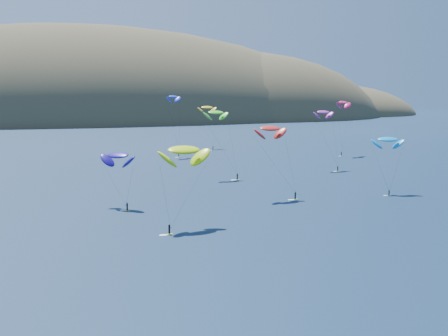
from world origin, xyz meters
The scene contains 10 objects.
island centered at (39.40, 562.36, -10.74)m, with size 730.00×300.00×210.00m.
kitesurfer_2 centered at (-28.26, 58.27, 16.19)m, with size 12.83×12.32×19.49m.
kitesurfer_3 centered at (3.42, 125.23, 21.47)m, with size 9.49×11.41×23.90m.
kitesurfer_4 centered at (9.19, 195.09, 25.92)m, with size 9.17×10.20×28.35m.
kitesurfer_5 centered at (38.55, 79.77, 14.99)m, with size 9.71×10.00×17.47m.
kitesurfer_6 centered at (48.21, 133.06, 20.81)m, with size 8.20×11.63×23.10m.
kitesurfer_8 centered at (81.37, 173.34, 23.34)m, with size 10.52×9.20×26.04m.
kitesurfer_9 centered at (3.87, 83.96, 18.60)m, with size 10.43×9.88×21.33m.
kitesurfer_10 centered at (-37.17, 85.11, 12.77)m, with size 9.70×13.44×15.55m.
kitesurfer_11 centered at (35.49, 226.02, 20.26)m, with size 9.68×14.46×22.92m.
Camera 1 is at (-67.06, -68.03, 28.84)m, focal length 50.00 mm.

